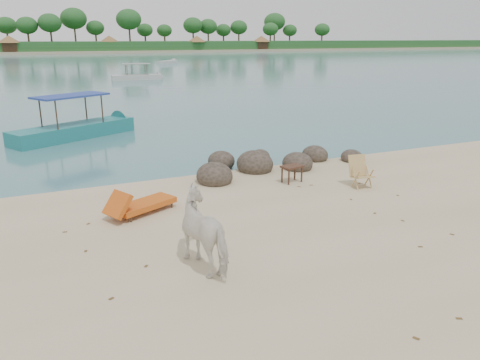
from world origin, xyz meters
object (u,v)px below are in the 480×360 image
object	(u,v)px
cow	(209,232)
boat_near	(71,102)
lounge_chair	(145,202)
deck_chair	(363,173)
side_table	(292,175)
boulders	(265,165)

from	to	relation	value
cow	boat_near	distance (m)	14.11
lounge_chair	deck_chair	bearing A→B (deg)	-30.63
side_table	deck_chair	size ratio (longest dim) A/B	0.70
deck_chair	cow	bearing A→B (deg)	-145.77
side_table	lounge_chair	xyz separation A→B (m)	(-4.67, -0.70, 0.04)
cow	side_table	size ratio (longest dim) A/B	2.67
cow	lounge_chair	xyz separation A→B (m)	(-0.48, 3.37, -0.43)
boulders	side_table	xyz separation A→B (m)	(0.08, -1.68, 0.08)
boulders	lounge_chair	bearing A→B (deg)	-152.56
side_table	cow	bearing A→B (deg)	-147.42
lounge_chair	boat_near	world-z (taller)	boat_near
cow	lounge_chair	distance (m)	3.43
boat_near	lounge_chair	bearing A→B (deg)	-114.65
boulders	boat_near	bearing A→B (deg)	122.74
boat_near	deck_chair	bearing A→B (deg)	-86.48
cow	side_table	world-z (taller)	cow
cow	deck_chair	world-z (taller)	cow
cow	lounge_chair	size ratio (longest dim) A/B	0.86
cow	side_table	distance (m)	5.86
boulders	lounge_chair	world-z (taller)	boulders
deck_chair	boat_near	bearing A→B (deg)	130.68
cow	boat_near	bearing A→B (deg)	-98.19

